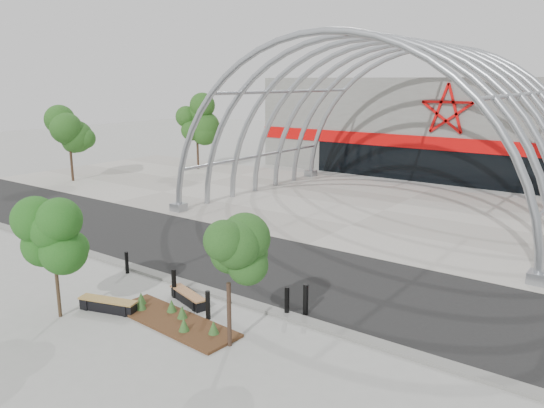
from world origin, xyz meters
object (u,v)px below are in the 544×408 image
Objects in this scene: street_tree_1 at (228,257)px; street_tree_0 at (53,240)px; bench_0 at (108,305)px; bench_1 at (188,298)px; bollard_2 at (208,305)px.

street_tree_0 is at bearing -162.54° from street_tree_1.
street_tree_0 is 0.96× the size of street_tree_1.
bench_1 is (1.72, 2.13, -0.02)m from bench_0.
bench_0 is 2.74m from bench_1.
street_tree_0 reaches higher than bench_1.
street_tree_1 reaches higher than bench_1.
bollard_2 is at bearing -19.61° from bench_1.
street_tree_0 is 5.49m from bollard_2.
bench_1 is (-3.25, 1.49, -2.62)m from street_tree_1.
bench_0 reaches higher than bench_1.
bollard_2 is (4.16, 2.83, -2.20)m from street_tree_0.
street_tree_1 is 1.80× the size of bench_0.
bench_1 is at bearing 155.45° from street_tree_1.
street_tree_1 is 5.65m from bench_0.
street_tree_0 is 3.79× the size of bollard_2.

